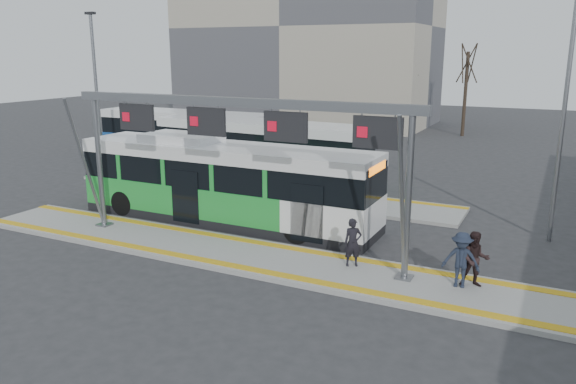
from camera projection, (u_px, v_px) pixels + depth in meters
name	position (u px, v px, depth m)	size (l,w,h in m)	color
ground	(242.00, 257.00, 19.09)	(120.00, 120.00, 0.00)	#2D2D30
platform_main	(242.00, 255.00, 19.07)	(22.00, 3.00, 0.15)	gray
platform_second	(256.00, 192.00, 27.75)	(20.00, 3.00, 0.15)	gray
tactile_main	(242.00, 253.00, 19.05)	(22.00, 2.65, 0.02)	gold
tactile_second	(267.00, 185.00, 28.73)	(20.00, 0.35, 0.02)	gold
gantry	(235.00, 130.00, 18.42)	(13.00, 1.68, 5.20)	slate
apartment_block	(307.00, 26.00, 54.18)	(24.50, 12.50, 18.40)	#A39B88
hero_bus	(225.00, 183.00, 22.80)	(12.70, 2.72, 3.49)	black
bg_bus_green	(260.00, 150.00, 30.95)	(12.63, 3.41, 3.12)	black
bg_bus_blue	(185.00, 135.00, 36.57)	(11.79, 2.77, 3.07)	black
passenger_a	(353.00, 243.00, 17.75)	(0.56, 0.37, 1.55)	black
passenger_b	(475.00, 259.00, 16.17)	(0.80, 0.62, 1.65)	black
passenger_c	(461.00, 260.00, 16.13)	(1.07, 0.61, 1.65)	#1E2536
tree_left	(408.00, 55.00, 46.43)	(1.40, 1.40, 8.65)	#382B21
tree_mid	(468.00, 64.00, 45.24)	(1.40, 1.40, 7.73)	#382B21
tree_far	(238.00, 65.00, 54.11)	(1.40, 1.40, 7.31)	#382B21
lamp_west	(97.00, 98.00, 27.72)	(0.50, 0.25, 8.64)	slate
lamp_east	(563.00, 116.00, 19.60)	(0.50, 0.25, 8.70)	slate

